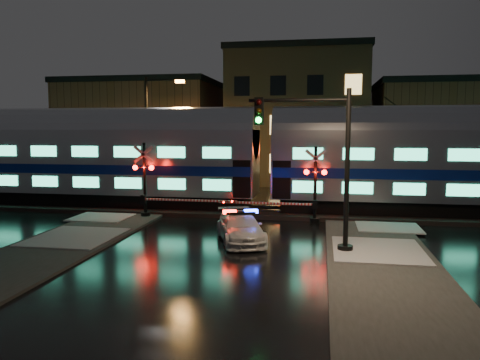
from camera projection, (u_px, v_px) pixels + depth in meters
name	position (u px, v px, depth m)	size (l,w,h in m)	color
ground	(231.00, 231.00, 22.58)	(120.00, 120.00, 0.00)	black
ballast	(248.00, 211.00, 27.46)	(90.00, 4.20, 0.24)	black
sidewalk_left	(34.00, 257.00, 17.81)	(4.00, 20.00, 0.12)	#2D2D2D
sidewalk_right	(388.00, 275.00, 15.58)	(4.00, 20.00, 0.12)	#2D2D2D
building_left	(144.00, 133.00, 45.85)	(14.00, 10.00, 9.00)	#563121
building_mid	(298.00, 119.00, 43.63)	(12.00, 11.00, 11.50)	brown
building_right	(446.00, 136.00, 41.07)	(12.00, 10.00, 8.50)	#563121
train	(265.00, 155.00, 26.92)	(51.00, 3.12, 5.92)	black
police_car	(240.00, 227.00, 20.37)	(3.06, 4.64, 1.40)	silver
crossing_signal_right	(308.00, 192.00, 24.04)	(5.65, 0.65, 4.00)	black
crossing_signal_left	(150.00, 187.00, 25.50)	(5.86, 0.66, 4.15)	black
traffic_light	(321.00, 167.00, 18.29)	(4.18, 0.73, 6.46)	black
streetlight	(151.00, 130.00, 32.12)	(2.80, 0.29, 8.38)	black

